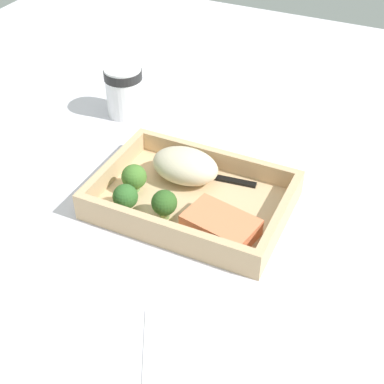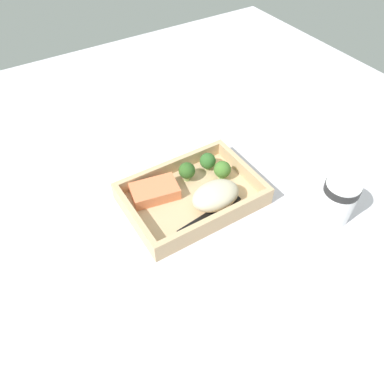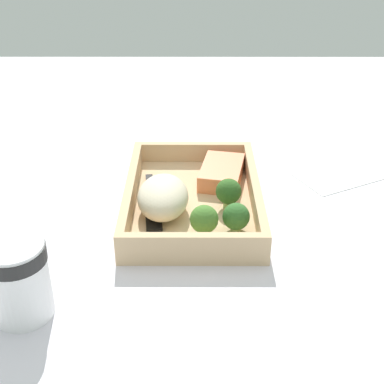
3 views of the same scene
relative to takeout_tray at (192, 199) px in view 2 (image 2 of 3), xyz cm
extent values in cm
cube|color=silver|center=(0.00, 0.00, -1.60)|extent=(160.00, 160.00, 2.00)
cube|color=tan|center=(0.00, 0.00, 0.00)|extent=(27.96, 19.39, 1.20)
cube|color=tan|center=(0.00, -9.10, 2.17)|extent=(27.96, 1.20, 3.14)
cube|color=tan|center=(0.00, 9.10, 2.17)|extent=(27.96, 1.20, 3.14)
cube|color=tan|center=(-13.38, 0.00, 2.17)|extent=(1.20, 16.99, 3.14)
cube|color=tan|center=(13.38, 0.00, 2.17)|extent=(1.20, 16.99, 3.14)
cube|color=#EC8053|center=(-6.47, 4.56, 1.90)|extent=(10.79, 7.88, 2.60)
ellipsoid|color=beige|center=(3.11, -4.17, 3.07)|extent=(10.53, 7.17, 4.95)
cylinder|color=#82A259|center=(1.87, 5.10, 1.44)|extent=(1.40, 1.40, 1.69)
sphere|color=#315C22|center=(1.87, 5.10, 3.30)|extent=(3.68, 3.68, 3.68)
cylinder|color=#74A35C|center=(8.79, 1.50, 1.31)|extent=(1.44, 1.44, 1.42)
sphere|color=#46782E|center=(8.79, 1.50, 3.07)|extent=(3.79, 3.79, 3.79)
cylinder|color=#819859|center=(7.77, 5.77, 1.21)|extent=(1.39, 1.39, 1.23)
sphere|color=#316429|center=(7.77, 5.77, 2.84)|extent=(3.66, 3.66, 3.66)
cube|color=black|center=(-1.34, -6.24, 0.82)|extent=(12.44, 2.57, 0.44)
cube|color=black|center=(6.51, -5.30, 0.82)|extent=(3.64, 2.59, 0.44)
cylinder|color=white|center=(22.45, -18.80, 4.04)|extent=(6.67, 6.67, 9.28)
cylinder|color=black|center=(22.45, -18.80, 7.44)|extent=(6.87, 6.87, 1.67)
cube|color=white|center=(-10.11, 24.21, -0.48)|extent=(13.90, 16.18, 0.24)
camera|label=1|loc=(-25.60, 54.51, 51.46)|focal=50.00mm
camera|label=2|loc=(-28.65, -45.96, 58.99)|focal=35.00mm
camera|label=3|loc=(67.56, 0.10, 41.09)|focal=50.00mm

